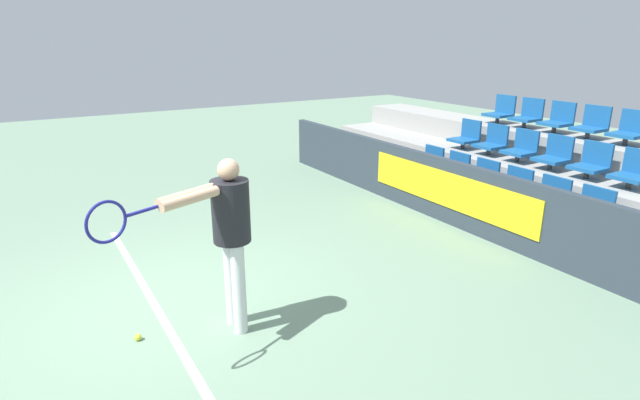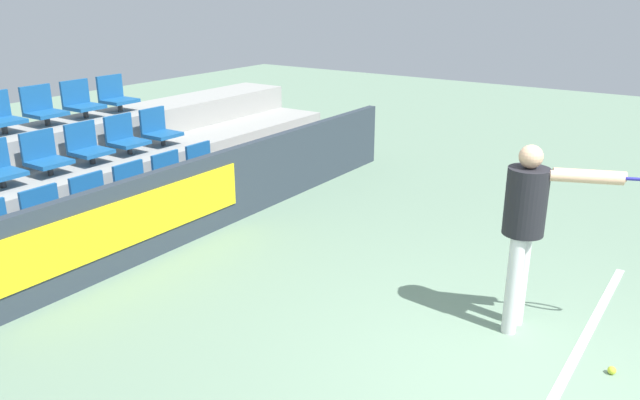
{
  "view_description": "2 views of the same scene",
  "coord_description": "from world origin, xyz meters",
  "px_view_note": "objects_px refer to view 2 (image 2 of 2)",
  "views": [
    {
      "loc": [
        4.79,
        -1.09,
        2.71
      ],
      "look_at": [
        -0.15,
        1.92,
        0.83
      ],
      "focal_mm": 28.0,
      "sensor_mm": 36.0,
      "label": 1
    },
    {
      "loc": [
        -4.38,
        -0.92,
        2.93
      ],
      "look_at": [
        0.46,
        2.39,
        0.91
      ],
      "focal_mm": 35.0,
      "sensor_mm": 36.0,
      "label": 2
    }
  ],
  "objects_px": {
    "stadium_chair_5": "(205,165)",
    "stadium_chair_10": "(125,137)",
    "stadium_chair_8": "(45,156)",
    "stadium_chair_4": "(173,176)",
    "stadium_chair_3": "(136,187)",
    "stadium_chair_11": "(159,129)",
    "tennis_ball": "(612,370)",
    "stadium_chair_1": "(48,216)",
    "stadium_chair_2": "(95,201)",
    "stadium_chair_15": "(42,108)",
    "stadium_chair_16": "(81,102)",
    "stadium_chair_17": "(116,96)",
    "tennis_player": "(532,218)",
    "stadium_chair_9": "(87,146)"
  },
  "relations": [
    {
      "from": "stadium_chair_17",
      "to": "stadium_chair_9",
      "type": "bearing_deg",
      "value": -143.69
    },
    {
      "from": "stadium_chair_5",
      "to": "stadium_chair_17",
      "type": "height_order",
      "value": "stadium_chair_17"
    },
    {
      "from": "stadium_chair_2",
      "to": "stadium_chair_4",
      "type": "relative_size",
      "value": 1.0
    },
    {
      "from": "stadium_chair_2",
      "to": "stadium_chair_10",
      "type": "bearing_deg",
      "value": 36.31
    },
    {
      "from": "stadium_chair_1",
      "to": "stadium_chair_3",
      "type": "distance_m",
      "value": 1.18
    },
    {
      "from": "stadium_chair_2",
      "to": "stadium_chair_9",
      "type": "distance_m",
      "value": 1.12
    },
    {
      "from": "stadium_chair_4",
      "to": "stadium_chair_17",
      "type": "bearing_deg",
      "value": 71.21
    },
    {
      "from": "stadium_chair_8",
      "to": "tennis_ball",
      "type": "height_order",
      "value": "stadium_chair_8"
    },
    {
      "from": "stadium_chair_2",
      "to": "tennis_ball",
      "type": "xyz_separation_m",
      "value": [
        0.73,
        -5.42,
        -0.58
      ]
    },
    {
      "from": "stadium_chair_4",
      "to": "stadium_chair_17",
      "type": "distance_m",
      "value": 2.0
    },
    {
      "from": "stadium_chair_3",
      "to": "stadium_chair_11",
      "type": "relative_size",
      "value": 1.0
    },
    {
      "from": "stadium_chair_1",
      "to": "stadium_chair_16",
      "type": "relative_size",
      "value": 1.0
    },
    {
      "from": "stadium_chair_17",
      "to": "stadium_chair_8",
      "type": "bearing_deg",
      "value": -153.9
    },
    {
      "from": "stadium_chair_2",
      "to": "stadium_chair_3",
      "type": "height_order",
      "value": "same"
    },
    {
      "from": "stadium_chair_8",
      "to": "stadium_chair_10",
      "type": "xyz_separation_m",
      "value": [
        1.18,
        0.0,
        0.0
      ]
    },
    {
      "from": "stadium_chair_5",
      "to": "tennis_player",
      "type": "distance_m",
      "value": 4.67
    },
    {
      "from": "stadium_chair_11",
      "to": "stadium_chair_16",
      "type": "xyz_separation_m",
      "value": [
        -0.59,
        0.87,
        0.39
      ]
    },
    {
      "from": "stadium_chair_8",
      "to": "tennis_ball",
      "type": "relative_size",
      "value": 7.79
    },
    {
      "from": "stadium_chair_1",
      "to": "stadium_chair_2",
      "type": "height_order",
      "value": "same"
    },
    {
      "from": "stadium_chair_1",
      "to": "stadium_chair_3",
      "type": "height_order",
      "value": "same"
    },
    {
      "from": "stadium_chair_5",
      "to": "stadium_chair_9",
      "type": "xyz_separation_m",
      "value": [
        -1.18,
        0.87,
        0.39
      ]
    },
    {
      "from": "stadium_chair_15",
      "to": "stadium_chair_1",
      "type": "bearing_deg",
      "value": -124.23
    },
    {
      "from": "stadium_chair_8",
      "to": "stadium_chair_16",
      "type": "bearing_deg",
      "value": 36.31
    },
    {
      "from": "stadium_chair_3",
      "to": "stadium_chair_9",
      "type": "relative_size",
      "value": 1.0
    },
    {
      "from": "stadium_chair_16",
      "to": "tennis_player",
      "type": "relative_size",
      "value": 0.3
    },
    {
      "from": "stadium_chair_1",
      "to": "stadium_chair_15",
      "type": "xyz_separation_m",
      "value": [
        1.18,
        1.74,
        0.78
      ]
    },
    {
      "from": "stadium_chair_4",
      "to": "stadium_chair_8",
      "type": "height_order",
      "value": "stadium_chair_8"
    },
    {
      "from": "stadium_chair_1",
      "to": "stadium_chair_17",
      "type": "height_order",
      "value": "stadium_chair_17"
    },
    {
      "from": "stadium_chair_9",
      "to": "stadium_chair_4",
      "type": "bearing_deg",
      "value": -55.77
    },
    {
      "from": "stadium_chair_2",
      "to": "stadium_chair_10",
      "type": "xyz_separation_m",
      "value": [
        1.18,
        0.87,
        0.39
      ]
    },
    {
      "from": "stadium_chair_3",
      "to": "stadium_chair_4",
      "type": "relative_size",
      "value": 1.0
    },
    {
      "from": "stadium_chair_2",
      "to": "stadium_chair_16",
      "type": "bearing_deg",
      "value": 55.77
    },
    {
      "from": "stadium_chair_5",
      "to": "stadium_chair_10",
      "type": "height_order",
      "value": "stadium_chair_10"
    },
    {
      "from": "tennis_player",
      "to": "tennis_ball",
      "type": "bearing_deg",
      "value": -130.79
    },
    {
      "from": "stadium_chair_2",
      "to": "stadium_chair_17",
      "type": "bearing_deg",
      "value": 44.42
    },
    {
      "from": "stadium_chair_2",
      "to": "stadium_chair_4",
      "type": "distance_m",
      "value": 1.18
    },
    {
      "from": "tennis_player",
      "to": "stadium_chair_11",
      "type": "bearing_deg",
      "value": 60.42
    },
    {
      "from": "stadium_chair_15",
      "to": "stadium_chair_8",
      "type": "bearing_deg",
      "value": -124.23
    },
    {
      "from": "stadium_chair_1",
      "to": "stadium_chair_4",
      "type": "height_order",
      "value": "same"
    },
    {
      "from": "stadium_chair_3",
      "to": "tennis_ball",
      "type": "height_order",
      "value": "stadium_chair_3"
    },
    {
      "from": "stadium_chair_15",
      "to": "stadium_chair_5",
      "type": "bearing_deg",
      "value": -55.77
    },
    {
      "from": "tennis_player",
      "to": "stadium_chair_8",
      "type": "bearing_deg",
      "value": 78.88
    },
    {
      "from": "stadium_chair_1",
      "to": "stadium_chair_2",
      "type": "distance_m",
      "value": 0.59
    },
    {
      "from": "stadium_chair_5",
      "to": "tennis_player",
      "type": "xyz_separation_m",
      "value": [
        -0.75,
        -4.59,
        0.45
      ]
    },
    {
      "from": "stadium_chair_9",
      "to": "stadium_chair_16",
      "type": "height_order",
      "value": "stadium_chair_16"
    },
    {
      "from": "stadium_chair_1",
      "to": "tennis_ball",
      "type": "distance_m",
      "value": 5.61
    },
    {
      "from": "stadium_chair_4",
      "to": "stadium_chair_10",
      "type": "height_order",
      "value": "stadium_chair_10"
    },
    {
      "from": "stadium_chair_2",
      "to": "stadium_chair_11",
      "type": "distance_m",
      "value": 2.01
    },
    {
      "from": "stadium_chair_5",
      "to": "tennis_player",
      "type": "height_order",
      "value": "tennis_player"
    },
    {
      "from": "stadium_chair_8",
      "to": "stadium_chair_4",
      "type": "bearing_deg",
      "value": -36.31
    }
  ]
}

